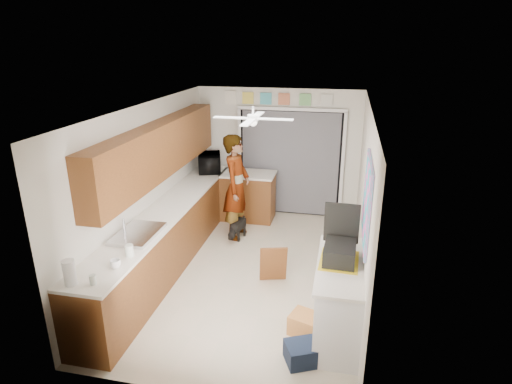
{
  "coord_description": "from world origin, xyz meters",
  "views": [
    {
      "loc": [
        1.29,
        -5.66,
        3.37
      ],
      "look_at": [
        0.0,
        0.4,
        1.15
      ],
      "focal_mm": 30.0,
      "sensor_mm": 36.0,
      "label": 1
    }
  ],
  "objects_px": {
    "cardboard_box": "(307,325)",
    "dog": "(239,228)",
    "paper_towel_roll": "(69,273)",
    "suitcase": "(340,253)",
    "navy_crate": "(303,353)",
    "man": "(237,187)",
    "cup": "(115,264)",
    "microwave": "(210,163)"
  },
  "relations": [
    {
      "from": "navy_crate",
      "to": "dog",
      "type": "distance_m",
      "value": 3.23
    },
    {
      "from": "cup",
      "to": "paper_towel_roll",
      "type": "distance_m",
      "value": 0.51
    },
    {
      "from": "man",
      "to": "suitcase",
      "type": "bearing_deg",
      "value": -138.53
    },
    {
      "from": "cup",
      "to": "navy_crate",
      "type": "relative_size",
      "value": 0.33
    },
    {
      "from": "paper_towel_roll",
      "to": "cardboard_box",
      "type": "xyz_separation_m",
      "value": [
        2.42,
        0.93,
        -0.95
      ]
    },
    {
      "from": "microwave",
      "to": "dog",
      "type": "xyz_separation_m",
      "value": [
        0.8,
        -0.9,
        -0.92
      ]
    },
    {
      "from": "paper_towel_roll",
      "to": "cardboard_box",
      "type": "height_order",
      "value": "paper_towel_roll"
    },
    {
      "from": "microwave",
      "to": "suitcase",
      "type": "height_order",
      "value": "microwave"
    },
    {
      "from": "dog",
      "to": "suitcase",
      "type": "bearing_deg",
      "value": -38.97
    },
    {
      "from": "cup",
      "to": "suitcase",
      "type": "bearing_deg",
      "value": 15.77
    },
    {
      "from": "suitcase",
      "to": "dog",
      "type": "distance_m",
      "value": 2.96
    },
    {
      "from": "cup",
      "to": "cardboard_box",
      "type": "relative_size",
      "value": 0.31
    },
    {
      "from": "cardboard_box",
      "to": "navy_crate",
      "type": "distance_m",
      "value": 0.49
    },
    {
      "from": "cardboard_box",
      "to": "suitcase",
      "type": "bearing_deg",
      "value": 29.23
    },
    {
      "from": "navy_crate",
      "to": "cup",
      "type": "bearing_deg",
      "value": -179.28
    },
    {
      "from": "suitcase",
      "to": "dog",
      "type": "relative_size",
      "value": 0.98
    },
    {
      "from": "microwave",
      "to": "navy_crate",
      "type": "xyz_separation_m",
      "value": [
        2.26,
        -3.78,
        -1.0
      ]
    },
    {
      "from": "suitcase",
      "to": "cardboard_box",
      "type": "bearing_deg",
      "value": -148.45
    },
    {
      "from": "paper_towel_roll",
      "to": "cup",
      "type": "bearing_deg",
      "value": 55.81
    },
    {
      "from": "microwave",
      "to": "cardboard_box",
      "type": "distance_m",
      "value": 4.11
    },
    {
      "from": "paper_towel_roll",
      "to": "dog",
      "type": "height_order",
      "value": "paper_towel_roll"
    },
    {
      "from": "microwave",
      "to": "navy_crate",
      "type": "distance_m",
      "value": 4.52
    },
    {
      "from": "cup",
      "to": "suitcase",
      "type": "xyz_separation_m",
      "value": [
        2.46,
        0.69,
        0.05
      ]
    },
    {
      "from": "navy_crate",
      "to": "dog",
      "type": "relative_size",
      "value": 0.77
    },
    {
      "from": "cup",
      "to": "cardboard_box",
      "type": "height_order",
      "value": "cup"
    },
    {
      "from": "dog",
      "to": "microwave",
      "type": "bearing_deg",
      "value": 143.55
    },
    {
      "from": "cup",
      "to": "dog",
      "type": "relative_size",
      "value": 0.26
    },
    {
      "from": "cup",
      "to": "paper_towel_roll",
      "type": "height_order",
      "value": "paper_towel_roll"
    },
    {
      "from": "suitcase",
      "to": "paper_towel_roll",
      "type": "bearing_deg",
      "value": -155.65
    },
    {
      "from": "suitcase",
      "to": "man",
      "type": "distance_m",
      "value": 2.96
    },
    {
      "from": "paper_towel_roll",
      "to": "navy_crate",
      "type": "distance_m",
      "value": 2.65
    },
    {
      "from": "cup",
      "to": "suitcase",
      "type": "relative_size",
      "value": 0.26
    },
    {
      "from": "navy_crate",
      "to": "man",
      "type": "distance_m",
      "value": 3.45
    },
    {
      "from": "man",
      "to": "cardboard_box",
      "type": "bearing_deg",
      "value": -145.66
    },
    {
      "from": "microwave",
      "to": "dog",
      "type": "bearing_deg",
      "value": -156.99
    },
    {
      "from": "paper_towel_roll",
      "to": "dog",
      "type": "relative_size",
      "value": 0.58
    },
    {
      "from": "microwave",
      "to": "dog",
      "type": "height_order",
      "value": "microwave"
    },
    {
      "from": "cardboard_box",
      "to": "navy_crate",
      "type": "bearing_deg",
      "value": -90.0
    },
    {
      "from": "microwave",
      "to": "paper_towel_roll",
      "type": "relative_size",
      "value": 2.19
    },
    {
      "from": "paper_towel_roll",
      "to": "suitcase",
      "type": "bearing_deg",
      "value": 22.04
    },
    {
      "from": "cardboard_box",
      "to": "dog",
      "type": "distance_m",
      "value": 2.8
    },
    {
      "from": "navy_crate",
      "to": "man",
      "type": "relative_size",
      "value": 0.2
    }
  ]
}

